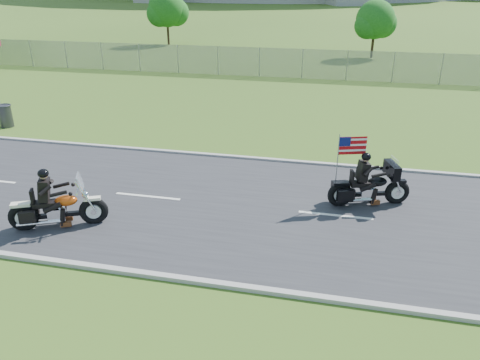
# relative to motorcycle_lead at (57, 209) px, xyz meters

# --- Properties ---
(ground) EXTENTS (420.00, 420.00, 0.00)m
(ground) POSITION_rel_motorcycle_lead_xyz_m (3.71, 2.37, -0.58)
(ground) COLOR #2E4615
(ground) RESTS_ON ground
(road) EXTENTS (120.00, 8.00, 0.04)m
(road) POSITION_rel_motorcycle_lead_xyz_m (3.71, 2.37, -0.56)
(road) COLOR #28282B
(road) RESTS_ON ground
(curb_north) EXTENTS (120.00, 0.18, 0.12)m
(curb_north) POSITION_rel_motorcycle_lead_xyz_m (3.71, 6.42, -0.53)
(curb_north) COLOR #9E9B93
(curb_north) RESTS_ON ground
(curb_south) EXTENTS (120.00, 0.18, 0.12)m
(curb_south) POSITION_rel_motorcycle_lead_xyz_m (3.71, -1.68, -0.53)
(curb_south) COLOR #9E9B93
(curb_south) RESTS_ON ground
(fence) EXTENTS (60.00, 0.03, 2.00)m
(fence) POSITION_rel_motorcycle_lead_xyz_m (-1.29, 22.37, 0.42)
(fence) COLOR gray
(fence) RESTS_ON ground
(tree_fence_near) EXTENTS (3.52, 3.28, 4.75)m
(tree_fence_near) POSITION_rel_motorcycle_lead_xyz_m (9.76, 32.41, 2.40)
(tree_fence_near) COLOR #382316
(tree_fence_near) RESTS_ON ground
(tree_fence_mid) EXTENTS (3.96, 3.69, 5.30)m
(tree_fence_mid) POSITION_rel_motorcycle_lead_xyz_m (-10.24, 36.41, 2.73)
(tree_fence_mid) COLOR #382316
(tree_fence_mid) RESTS_ON ground
(motorcycle_lead) EXTENTS (2.56, 1.40, 1.84)m
(motorcycle_lead) POSITION_rel_motorcycle_lead_xyz_m (0.00, 0.00, 0.00)
(motorcycle_lead) COLOR black
(motorcycle_lead) RESTS_ON ground
(motorcycle_follow) EXTENTS (2.55, 1.25, 2.19)m
(motorcycle_follow) POSITION_rel_motorcycle_lead_xyz_m (8.65, 3.37, 0.02)
(motorcycle_follow) COLOR black
(motorcycle_follow) RESTS_ON ground
(trash_can) EXTENTS (0.61, 0.61, 1.02)m
(trash_can) POSITION_rel_motorcycle_lead_xyz_m (-7.82, 8.11, -0.06)
(trash_can) COLOR #3E3E44
(trash_can) RESTS_ON ground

